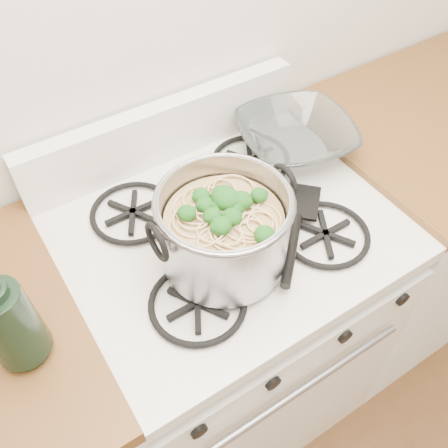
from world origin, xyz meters
TOP-DOWN VIEW (x-y plane):
  - gas_range at (0.00, 1.26)m, footprint 0.76×0.66m
  - counter_left at (-0.51, 1.26)m, footprint 0.25×0.65m
  - counter_right at (0.88, 1.26)m, footprint 1.00×0.65m
  - stock_pot at (-0.06, 1.18)m, footprint 0.31×0.28m
  - spatula at (0.18, 1.22)m, footprint 0.42×0.42m
  - glass_bowl at (0.29, 1.39)m, footprint 0.14×0.14m
  - bottle at (-0.49, 1.19)m, footprint 0.13×0.13m

SIDE VIEW (x-z plane):
  - gas_range at x=0.00m, z-range -0.03..0.90m
  - counter_left at x=-0.51m, z-range 0.00..0.92m
  - counter_right at x=0.88m, z-range 0.00..0.92m
  - spatula at x=0.18m, z-range 0.92..0.95m
  - glass_bowl at x=0.29m, z-range 0.92..0.95m
  - stock_pot at x=-0.06m, z-range 0.92..1.10m
  - bottle at x=-0.49m, z-range 0.92..1.18m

